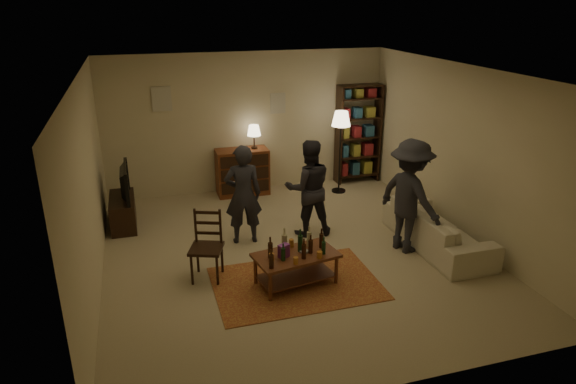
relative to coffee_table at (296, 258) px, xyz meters
name	(u,v)px	position (x,y,z in m)	size (l,w,h in m)	color
floor	(293,253)	(0.23, 0.85, -0.40)	(6.00, 6.00, 0.00)	#C6B793
room_shell	(214,101)	(-0.41, 3.83, 1.42)	(6.00, 6.00, 6.00)	beige
rug	(296,283)	(0.01, 0.00, -0.39)	(2.20, 1.50, 0.01)	maroon
coffee_table	(296,258)	(0.00, 0.00, 0.00)	(1.18, 0.78, 0.79)	brown
dining_chair	(207,243)	(-1.09, 0.54, 0.12)	(0.55, 0.55, 0.98)	black
tv_stand	(122,204)	(-2.21, 2.65, -0.01)	(0.40, 1.00, 1.06)	black
dresser	(243,171)	(0.04, 3.56, 0.08)	(1.00, 0.50, 1.36)	brown
bookshelf	(358,133)	(2.48, 3.63, 0.64)	(0.90, 0.34, 2.02)	black
floor_lamp	(341,124)	(1.89, 3.13, 0.97)	(0.36, 0.36, 1.62)	black
sofa	(437,228)	(2.43, 0.45, -0.09)	(2.08, 0.81, 0.61)	beige
person_left	(243,195)	(-0.38, 1.48, 0.39)	(0.58, 0.38, 1.58)	#25242C
person_right	(308,188)	(0.68, 1.47, 0.39)	(0.77, 0.60, 1.58)	#232229
person_by_sofa	(410,196)	(1.93, 0.50, 0.47)	(1.12, 0.64, 1.73)	#27272F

